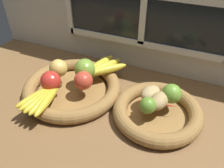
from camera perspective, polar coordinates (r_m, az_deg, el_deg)
ground_plane at (r=79.45cm, az=0.40°, el=-7.11°), size 140.00×90.00×3.00cm
back_wall at (r=88.96cm, az=8.50°, el=19.77°), size 140.00×4.60×55.00cm
fruit_bowl_left at (r=85.27cm, az=-9.89°, el=-0.90°), size 35.59×35.59×4.65cm
fruit_bowl_right at (r=75.87cm, az=11.21°, el=-6.82°), size 28.97×28.97×4.65cm
apple_golden_left at (r=86.25cm, az=-13.23°, el=3.86°), size 6.64×6.64×6.64cm
apple_red_right at (r=78.43cm, az=-7.18°, el=0.87°), size 6.50×6.50×6.50cm
apple_green_back at (r=83.07cm, az=-6.79°, el=3.70°), size 7.69×7.69×7.69cm
apple_red_front at (r=79.90cm, az=-15.08°, el=0.71°), size 7.00×7.00×7.00cm
banana_bunch_front at (r=77.08cm, az=-16.88°, el=-3.20°), size 10.77×17.29×2.79cm
banana_bunch_back at (r=87.64cm, az=-2.55°, el=4.12°), size 14.39×18.46×3.11cm
potato_large at (r=72.65cm, az=11.66°, el=-4.07°), size 6.80×9.05×4.67cm
potato_oblong at (r=75.34cm, az=9.54°, el=-2.23°), size 7.91×9.07×4.26cm
lime_near at (r=69.94cm, az=8.91°, el=-5.29°), size 5.24×5.24×5.24cm
lime_far at (r=74.81cm, az=14.65°, el=-2.36°), size 6.36×6.36×6.36cm
chili_pepper at (r=73.35cm, az=11.65°, el=-5.13°), size 12.25×5.16×1.74cm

